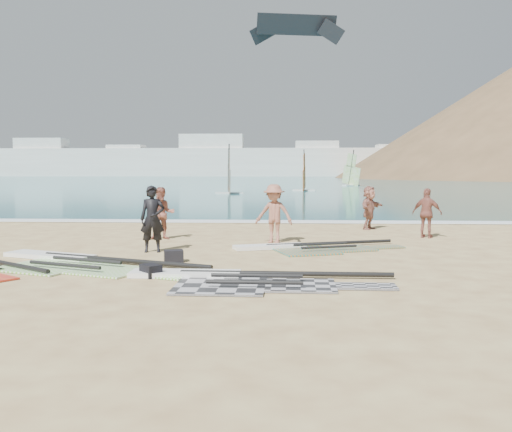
{
  "coord_description": "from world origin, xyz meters",
  "views": [
    {
      "loc": [
        1.37,
        -13.92,
        2.53
      ],
      "look_at": [
        0.42,
        4.0,
        1.0
      ],
      "focal_mm": 40.0,
      "sensor_mm": 36.0,
      "label": 1
    }
  ],
  "objects_px": {
    "beachgoer_mid": "(274,214)",
    "beachgoer_right": "(369,208)",
    "person_wetsuit": "(153,219)",
    "gear_bag_far": "(151,271)",
    "beachgoer_back": "(427,213)",
    "rig_grey": "(235,279)",
    "gear_bag_near": "(174,256)",
    "rig_green": "(74,262)",
    "rig_orange": "(306,248)",
    "beachgoer_left": "(162,213)"
  },
  "relations": [
    {
      "from": "person_wetsuit",
      "to": "beachgoer_mid",
      "type": "height_order",
      "value": "person_wetsuit"
    },
    {
      "from": "rig_orange",
      "to": "beachgoer_mid",
      "type": "relative_size",
      "value": 2.75
    },
    {
      "from": "rig_grey",
      "to": "gear_bag_near",
      "type": "height_order",
      "value": "gear_bag_near"
    },
    {
      "from": "rig_orange",
      "to": "gear_bag_near",
      "type": "distance_m",
      "value": 4.44
    },
    {
      "from": "rig_orange",
      "to": "person_wetsuit",
      "type": "height_order",
      "value": "person_wetsuit"
    },
    {
      "from": "gear_bag_far",
      "to": "beachgoer_mid",
      "type": "bearing_deg",
      "value": 66.24
    },
    {
      "from": "rig_orange",
      "to": "gear_bag_near",
      "type": "relative_size",
      "value": 10.86
    },
    {
      "from": "beachgoer_back",
      "to": "beachgoer_left",
      "type": "bearing_deg",
      "value": 33.35
    },
    {
      "from": "rig_orange",
      "to": "gear_bag_near",
      "type": "bearing_deg",
      "value": -164.73
    },
    {
      "from": "person_wetsuit",
      "to": "beachgoer_mid",
      "type": "distance_m",
      "value": 4.25
    },
    {
      "from": "rig_green",
      "to": "beachgoer_back",
      "type": "xyz_separation_m",
      "value": [
        10.62,
        6.2,
        0.84
      ]
    },
    {
      "from": "beachgoer_left",
      "to": "beachgoer_right",
      "type": "xyz_separation_m",
      "value": [
        7.77,
        3.7,
        -0.03
      ]
    },
    {
      "from": "rig_grey",
      "to": "beachgoer_mid",
      "type": "bearing_deg",
      "value": 84.45
    },
    {
      "from": "person_wetsuit",
      "to": "beachgoer_back",
      "type": "relative_size",
      "value": 1.11
    },
    {
      "from": "gear_bag_far",
      "to": "person_wetsuit",
      "type": "height_order",
      "value": "person_wetsuit"
    },
    {
      "from": "gear_bag_near",
      "to": "beachgoer_back",
      "type": "bearing_deg",
      "value": 35.12
    },
    {
      "from": "beachgoer_back",
      "to": "beachgoer_right",
      "type": "xyz_separation_m",
      "value": [
        -1.66,
        2.8,
        -0.0
      ]
    },
    {
      "from": "beachgoer_mid",
      "to": "beachgoer_back",
      "type": "xyz_separation_m",
      "value": [
        5.47,
        1.66,
        -0.09
      ]
    },
    {
      "from": "gear_bag_far",
      "to": "beachgoer_back",
      "type": "xyz_separation_m",
      "value": [
        8.18,
        7.82,
        0.75
      ]
    },
    {
      "from": "rig_green",
      "to": "gear_bag_far",
      "type": "bearing_deg",
      "value": -12.85
    },
    {
      "from": "beachgoer_back",
      "to": "rig_grey",
      "type": "bearing_deg",
      "value": 81.04
    },
    {
      "from": "beachgoer_mid",
      "to": "beachgoer_right",
      "type": "xyz_separation_m",
      "value": [
        3.81,
        4.45,
        -0.1
      ]
    },
    {
      "from": "rig_green",
      "to": "gear_bag_far",
      "type": "relative_size",
      "value": 12.65
    },
    {
      "from": "gear_bag_far",
      "to": "person_wetsuit",
      "type": "distance_m",
      "value": 4.07
    },
    {
      "from": "rig_green",
      "to": "beachgoer_mid",
      "type": "xyz_separation_m",
      "value": [
        5.15,
        4.55,
        0.94
      ]
    },
    {
      "from": "beachgoer_mid",
      "to": "beachgoer_right",
      "type": "bearing_deg",
      "value": 64.76
    },
    {
      "from": "gear_bag_near",
      "to": "beachgoer_right",
      "type": "xyz_separation_m",
      "value": [
        6.42,
        8.47,
        0.73
      ]
    },
    {
      "from": "beachgoer_right",
      "to": "beachgoer_left",
      "type": "bearing_deg",
      "value": 147.65
    },
    {
      "from": "gear_bag_far",
      "to": "beachgoer_left",
      "type": "distance_m",
      "value": 7.07
    },
    {
      "from": "beachgoer_back",
      "to": "beachgoer_right",
      "type": "height_order",
      "value": "beachgoer_back"
    },
    {
      "from": "rig_orange",
      "to": "beachgoer_back",
      "type": "bearing_deg",
      "value": 15.86
    },
    {
      "from": "gear_bag_far",
      "to": "person_wetsuit",
      "type": "bearing_deg",
      "value": 102.57
    },
    {
      "from": "person_wetsuit",
      "to": "beachgoer_left",
      "type": "height_order",
      "value": "person_wetsuit"
    },
    {
      "from": "rig_green",
      "to": "rig_orange",
      "type": "height_order",
      "value": "rig_green"
    },
    {
      "from": "rig_green",
      "to": "person_wetsuit",
      "type": "xyz_separation_m",
      "value": [
        1.57,
        2.26,
        0.95
      ]
    },
    {
      "from": "rig_green",
      "to": "beachgoer_right",
      "type": "relative_size",
      "value": 3.49
    },
    {
      "from": "person_wetsuit",
      "to": "beachgoer_back",
      "type": "height_order",
      "value": "person_wetsuit"
    },
    {
      "from": "beachgoer_back",
      "to": "gear_bag_near",
      "type": "bearing_deg",
      "value": 62.99
    },
    {
      "from": "gear_bag_far",
      "to": "beachgoer_back",
      "type": "relative_size",
      "value": 0.28
    },
    {
      "from": "rig_green",
      "to": "beachgoer_left",
      "type": "relative_size",
      "value": 3.38
    },
    {
      "from": "rig_orange",
      "to": "beachgoer_left",
      "type": "bearing_deg",
      "value": 136.34
    },
    {
      "from": "rig_orange",
      "to": "gear_bag_far",
      "type": "xyz_separation_m",
      "value": [
        -3.75,
        -4.68,
        0.1
      ]
    },
    {
      "from": "rig_orange",
      "to": "beachgoer_left",
      "type": "height_order",
      "value": "beachgoer_left"
    },
    {
      "from": "rig_green",
      "to": "gear_bag_near",
      "type": "height_order",
      "value": "gear_bag_near"
    },
    {
      "from": "rig_green",
      "to": "beachgoer_back",
      "type": "relative_size",
      "value": 3.48
    },
    {
      "from": "rig_grey",
      "to": "beachgoer_mid",
      "type": "relative_size",
      "value": 3.07
    },
    {
      "from": "beachgoer_mid",
      "to": "beachgoer_right",
      "type": "height_order",
      "value": "beachgoer_mid"
    },
    {
      "from": "gear_bag_near",
      "to": "beachgoer_left",
      "type": "distance_m",
      "value": 5.02
    },
    {
      "from": "gear_bag_near",
      "to": "person_wetsuit",
      "type": "bearing_deg",
      "value": 119.3
    },
    {
      "from": "beachgoer_right",
      "to": "rig_orange",
      "type": "bearing_deg",
      "value": -172.84
    }
  ]
}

